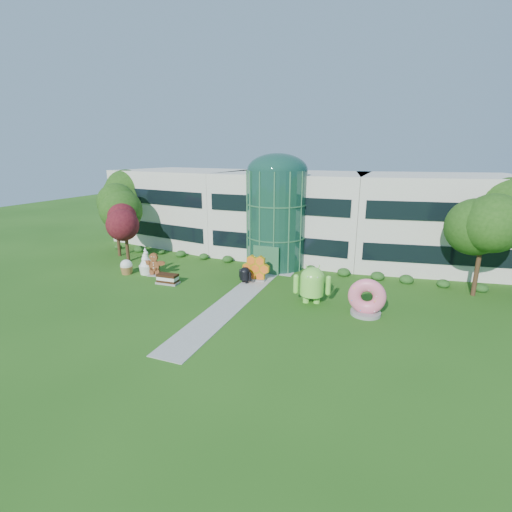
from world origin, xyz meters
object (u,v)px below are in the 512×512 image
at_px(android_green, 312,282).
at_px(android_black, 245,274).
at_px(donut, 367,296).
at_px(gingerbread, 154,264).

bearing_deg(android_green, android_black, 147.40).
distance_m(android_green, donut, 4.31).
bearing_deg(donut, gingerbread, 171.55).
height_order(android_green, donut, android_green).
xyz_separation_m(android_black, donut, (10.92, -3.00, 0.54)).
relative_size(android_black, donut, 0.62).
xyz_separation_m(android_green, android_black, (-6.69, 2.25, -0.83)).
relative_size(donut, gingerbread, 1.15).
bearing_deg(gingerbread, android_green, -13.74).
xyz_separation_m(android_green, gingerbread, (-15.65, 1.00, -0.58)).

